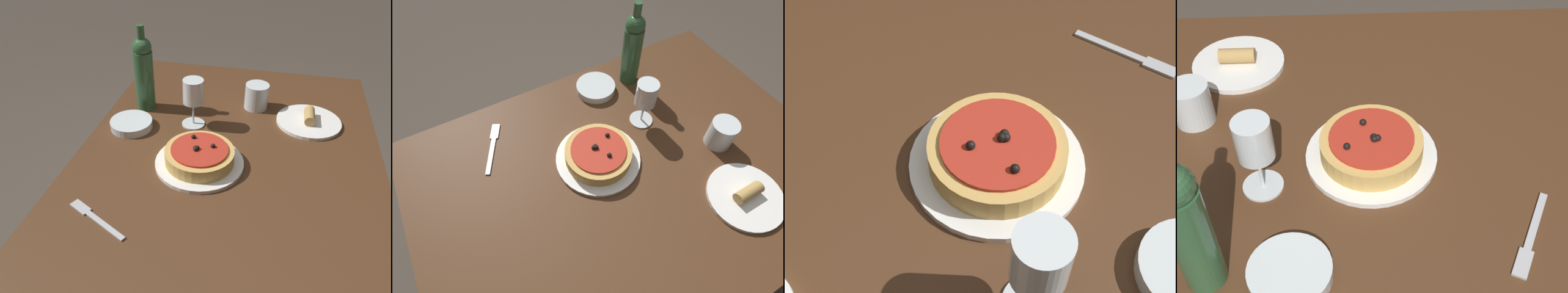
% 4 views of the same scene
% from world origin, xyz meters
% --- Properties ---
extents(dining_table, '(1.28, 0.93, 0.74)m').
position_xyz_m(dining_table, '(0.00, 0.00, 0.65)').
color(dining_table, '#4C2D19').
rests_on(dining_table, ground_plane).
extents(dinner_plate, '(0.27, 0.27, 0.01)m').
position_xyz_m(dinner_plate, '(0.06, -0.08, 0.74)').
color(dinner_plate, white).
rests_on(dinner_plate, dining_table).
extents(pizza, '(0.21, 0.21, 0.06)m').
position_xyz_m(pizza, '(0.06, -0.08, 0.77)').
color(pizza, tan).
rests_on(pizza, dinner_plate).
extents(wine_glass, '(0.08, 0.08, 0.17)m').
position_xyz_m(wine_glass, '(-0.15, -0.14, 0.86)').
color(wine_glass, silver).
rests_on(wine_glass, dining_table).
extents(wine_bottle, '(0.07, 0.07, 0.31)m').
position_xyz_m(wine_bottle, '(-0.23, -0.34, 0.88)').
color(wine_bottle, '#2D5633').
rests_on(wine_bottle, dining_table).
extents(water_cup, '(0.09, 0.09, 0.09)m').
position_xyz_m(water_cup, '(-0.31, 0.05, 0.78)').
color(water_cup, silver).
rests_on(water_cup, dining_table).
extents(side_bowl, '(0.14, 0.14, 0.03)m').
position_xyz_m(side_bowl, '(-0.09, -0.35, 0.75)').
color(side_bowl, silver).
rests_on(side_bowl, dining_table).
extents(fork, '(0.11, 0.18, 0.00)m').
position_xyz_m(fork, '(0.33, -0.29, 0.74)').
color(fork, '#B7B7BC').
rests_on(fork, dining_table).
extents(side_plate, '(0.22, 0.22, 0.05)m').
position_xyz_m(side_plate, '(-0.25, 0.25, 0.75)').
color(side_plate, white).
rests_on(side_plate, dining_table).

